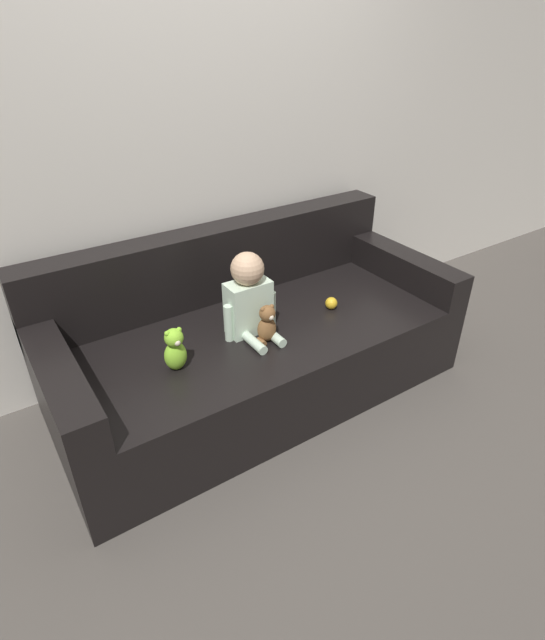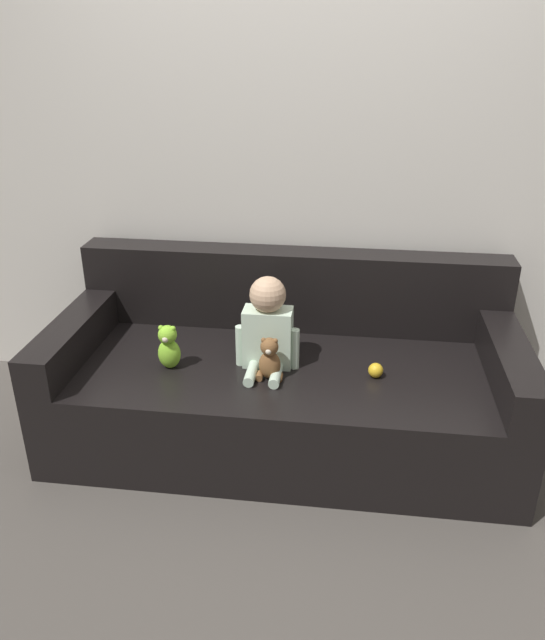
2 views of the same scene
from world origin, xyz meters
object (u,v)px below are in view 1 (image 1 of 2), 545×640
at_px(couch, 252,341).
at_px(teddy_bear_brown, 267,325).
at_px(plush_toy_side, 175,349).
at_px(person_baby, 249,297).
at_px(toy_ball, 331,303).

relative_size(couch, teddy_bear_brown, 10.71).
bearing_deg(plush_toy_side, person_baby, 10.92).
height_order(couch, toy_ball, couch).
relative_size(person_baby, plush_toy_side, 2.01).
bearing_deg(teddy_bear_brown, plush_toy_side, 175.56).
distance_m(couch, person_baby, 0.36).
height_order(couch, teddy_bear_brown, couch).
height_order(plush_toy_side, toy_ball, plush_toy_side).
xyz_separation_m(couch, person_baby, (-0.07, -0.10, 0.34)).
bearing_deg(teddy_bear_brown, couch, 78.56).
xyz_separation_m(couch, toy_ball, (0.43, -0.14, 0.17)).
distance_m(person_baby, plush_toy_side, 0.46).
bearing_deg(plush_toy_side, toy_ball, 2.32).
xyz_separation_m(person_baby, teddy_bear_brown, (0.03, -0.12, -0.10)).
height_order(person_baby, teddy_bear_brown, person_baby).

